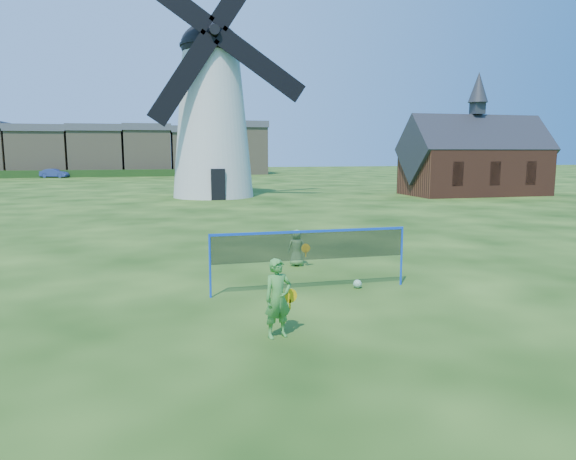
% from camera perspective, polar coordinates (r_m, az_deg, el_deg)
% --- Properties ---
extents(ground, '(220.00, 220.00, 0.00)m').
position_cam_1_polar(ground, '(13.21, -0.30, -6.79)').
color(ground, black).
rests_on(ground, ground).
extents(windmill, '(13.52, 6.21, 18.75)m').
position_cam_1_polar(windmill, '(41.66, -8.23, 12.58)').
color(windmill, silver).
rests_on(windmill, ground).
extents(chapel, '(11.58, 5.61, 9.79)m').
position_cam_1_polar(chapel, '(45.76, 19.58, 7.06)').
color(chapel, brown).
rests_on(chapel, ground).
extents(badminton_net, '(5.05, 0.05, 1.55)m').
position_cam_1_polar(badminton_net, '(13.13, 2.43, -1.79)').
color(badminton_net, blue).
rests_on(badminton_net, ground).
extents(player_girl, '(0.73, 0.48, 1.51)m').
position_cam_1_polar(player_girl, '(9.95, -1.10, -7.41)').
color(player_girl, '#44913A').
rests_on(player_girl, ground).
extents(player_boy, '(0.67, 0.49, 1.13)m').
position_cam_1_polar(player_boy, '(16.14, 0.96, -1.93)').
color(player_boy, '#659F4C').
rests_on(player_boy, ground).
extents(play_ball, '(0.22, 0.22, 0.22)m').
position_cam_1_polar(play_ball, '(13.73, 7.53, -5.80)').
color(play_ball, green).
rests_on(play_ball, ground).
extents(terraced_houses, '(66.71, 8.40, 8.22)m').
position_cam_1_polar(terraced_houses, '(85.77, -25.12, 7.91)').
color(terraced_houses, gray).
rests_on(terraced_houses, ground).
extents(hedge, '(62.00, 0.80, 1.00)m').
position_cam_1_polar(hedge, '(80.66, -28.11, 5.34)').
color(hedge, '#193814').
rests_on(hedge, ground).
extents(car_right, '(3.88, 2.31, 1.21)m').
position_cam_1_polar(car_right, '(79.00, -23.99, 5.64)').
color(car_right, navy).
rests_on(car_right, ground).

